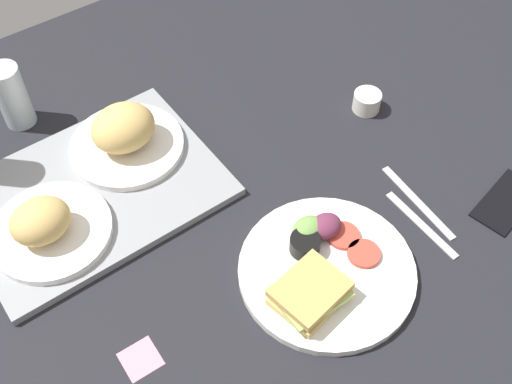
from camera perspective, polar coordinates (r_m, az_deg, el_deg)
name	(u,v)px	position (r cm, az deg, el deg)	size (l,w,h in cm)	color
ground_plane	(257,227)	(115.05, 0.05, -3.10)	(190.00, 150.00, 3.00)	black
serving_tray	(93,191)	(120.66, -14.32, 0.06)	(45.00, 33.00, 1.60)	gray
bread_plate_near	(46,226)	(113.57, -18.21, -2.90)	(20.83, 20.83, 8.37)	white
bread_plate_far	(125,135)	(122.44, -11.62, 5.02)	(21.59, 21.59, 9.66)	white
plate_with_salad	(323,268)	(107.17, 5.95, -6.79)	(29.66, 29.66, 5.40)	white
drinking_glass	(12,96)	(133.73, -20.92, 7.99)	(6.06, 6.06, 13.54)	silver
espresso_cup	(367,102)	(132.78, 9.85, 7.95)	(5.60, 5.60, 4.00)	silver
fork	(421,224)	(116.95, 14.52, -2.79)	(17.00, 1.40, 0.50)	#B7B7BC
knife	(418,202)	(119.83, 14.22, -0.83)	(19.00, 1.40, 0.50)	#B7B7BC
cell_phone	(507,201)	(124.65, 21.43, -0.76)	(14.40, 7.20, 0.80)	black
sticky_note	(141,359)	(102.66, -10.25, -14.43)	(5.60, 5.60, 0.12)	pink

